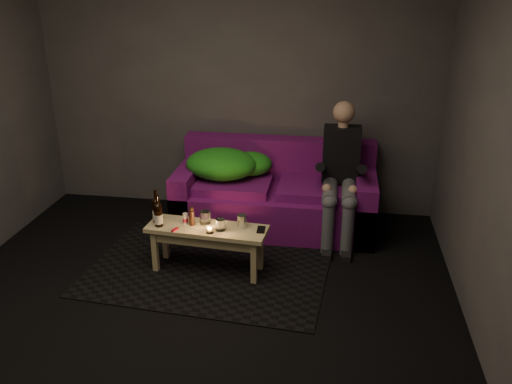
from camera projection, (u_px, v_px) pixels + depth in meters
floor at (182, 331)px, 3.81m from camera, size 4.50×4.50×0.00m
room at (188, 84)px, 3.61m from camera, size 4.50×4.50×4.50m
rug at (210, 267)px, 4.62m from camera, size 2.09×1.60×0.01m
sofa at (276, 197)px, 5.29m from camera, size 1.89×0.85×0.81m
green_blanket at (227, 164)px, 5.23m from camera, size 0.83×0.57×0.28m
person at (341, 171)px, 4.93m from camera, size 0.34×0.79×1.26m
coffee_table at (207, 235)px, 4.45m from camera, size 1.01×0.39×0.40m
beer_bottle_a at (157, 210)px, 4.48m from camera, size 0.07×0.07×0.28m
beer_bottle_b at (158, 215)px, 4.40m from camera, size 0.07×0.07×0.27m
salt_shaker at (185, 218)px, 4.47m from camera, size 0.05×0.05×0.09m
pepper_mill at (192, 218)px, 4.43m from camera, size 0.05×0.05×0.12m
tumbler_back at (205, 217)px, 4.47m from camera, size 0.10×0.10×0.11m
tealight at (210, 230)px, 4.32m from camera, size 0.07×0.07×0.05m
tumbler_front at (220, 225)px, 4.35m from camera, size 0.09×0.09×0.10m
steel_cup at (242, 221)px, 4.40m from camera, size 0.09×0.09×0.11m
smartphone at (261, 230)px, 4.37m from camera, size 0.07×0.13×0.01m
red_lighter at (175, 230)px, 4.36m from camera, size 0.05×0.08×0.01m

